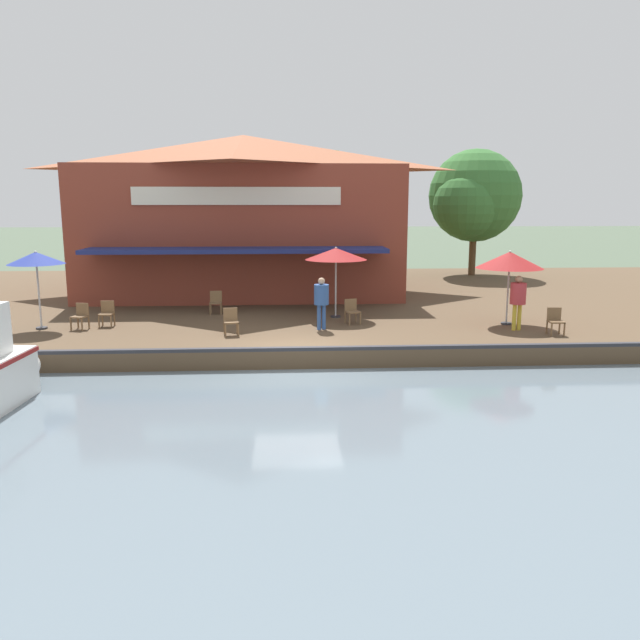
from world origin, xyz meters
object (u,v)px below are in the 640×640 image
at_px(cafe_chair_mid_patio, 107,312).
at_px(tree_behind_restaurant, 327,191).
at_px(cafe_chair_beside_entrance, 81,315).
at_px(cafe_chair_under_first_umbrella, 555,320).
at_px(patio_umbrella_near_quay_edge, 36,258).
at_px(cafe_chair_far_corner_seat, 231,320).
at_px(person_mid_patio, 321,297).
at_px(cafe_chair_facing_river, 352,310).
at_px(cafe_chair_back_row_seat, 216,301).
at_px(patio_umbrella_by_entrance, 510,260).
at_px(patio_umbrella_back_row, 336,254).
at_px(person_at_quay_edge, 518,296).
at_px(waterfront_restaurant, 245,212).
at_px(tree_upstream_bank, 473,198).

xyz_separation_m(cafe_chair_mid_patio, tree_behind_restaurant, (-14.05, 8.39, 4.28)).
bearing_deg(cafe_chair_beside_entrance, cafe_chair_under_first_umbrella, 83.35).
height_order(patio_umbrella_near_quay_edge, cafe_chair_far_corner_seat, patio_umbrella_near_quay_edge).
relative_size(cafe_chair_under_first_umbrella, person_mid_patio, 0.50).
relative_size(cafe_chair_beside_entrance, person_mid_patio, 0.50).
xyz_separation_m(cafe_chair_facing_river, cafe_chair_back_row_seat, (-2.26, -4.88, 0.00)).
xyz_separation_m(patio_umbrella_by_entrance, cafe_chair_under_first_umbrella, (1.76, 0.92, -1.73)).
relative_size(patio_umbrella_back_row, person_at_quay_edge, 1.43).
bearing_deg(waterfront_restaurant, cafe_chair_beside_entrance, -27.05).
bearing_deg(cafe_chair_mid_patio, cafe_chair_back_row_seat, 122.95).
height_order(cafe_chair_far_corner_seat, person_mid_patio, person_mid_patio).
xyz_separation_m(tree_upstream_bank, tree_behind_restaurant, (0.01, -8.24, 0.40)).
height_order(cafe_chair_back_row_seat, person_at_quay_edge, person_at_quay_edge).
height_order(waterfront_restaurant, patio_umbrella_near_quay_edge, waterfront_restaurant).
bearing_deg(patio_umbrella_by_entrance, cafe_chair_beside_entrance, -90.07).
height_order(cafe_chair_facing_river, cafe_chair_beside_entrance, same).
height_order(patio_umbrella_near_quay_edge, cafe_chair_facing_river, patio_umbrella_near_quay_edge).
bearing_deg(cafe_chair_back_row_seat, patio_umbrella_near_quay_edge, -64.94).
bearing_deg(cafe_chair_beside_entrance, person_mid_patio, 86.27).
relative_size(person_at_quay_edge, person_mid_patio, 1.04).
distance_m(patio_umbrella_near_quay_edge, patio_umbrella_back_row, 10.00).
distance_m(patio_umbrella_back_row, cafe_chair_beside_entrance, 8.90).
relative_size(patio_umbrella_near_quay_edge, patio_umbrella_back_row, 1.01).
bearing_deg(cafe_chair_far_corner_seat, tree_upstream_bank, 141.93).
distance_m(person_mid_patio, tree_behind_restaurant, 15.51).
xyz_separation_m(cafe_chair_under_first_umbrella, person_mid_patio, (-1.26, -7.30, 0.60)).
bearing_deg(person_at_quay_edge, patio_umbrella_by_entrance, 178.45).
xyz_separation_m(patio_umbrella_near_quay_edge, patio_umbrella_back_row, (-1.56, 9.88, -0.03)).
relative_size(person_mid_patio, tree_upstream_bank, 0.24).
bearing_deg(cafe_chair_beside_entrance, patio_umbrella_by_entrance, 89.93).
height_order(patio_umbrella_near_quay_edge, cafe_chair_back_row_seat, patio_umbrella_near_quay_edge).
height_order(cafe_chair_mid_patio, cafe_chair_under_first_umbrella, same).
relative_size(patio_umbrella_near_quay_edge, tree_behind_restaurant, 0.37).
height_order(patio_umbrella_by_entrance, cafe_chair_under_first_umbrella, patio_umbrella_by_entrance).
height_order(cafe_chair_under_first_umbrella, cafe_chair_far_corner_seat, same).
relative_size(patio_umbrella_near_quay_edge, person_at_quay_edge, 1.44).
height_order(tree_upstream_bank, tree_behind_restaurant, tree_upstream_bank).
bearing_deg(waterfront_restaurant, cafe_chair_mid_patio, -24.53).
bearing_deg(patio_umbrella_by_entrance, cafe_chair_far_corner_seat, -82.48).
bearing_deg(person_at_quay_edge, patio_umbrella_near_quay_edge, -94.14).
distance_m(waterfront_restaurant, cafe_chair_beside_entrance, 11.19).
height_order(cafe_chair_far_corner_seat, cafe_chair_back_row_seat, same).
bearing_deg(cafe_chair_mid_patio, waterfront_restaurant, 155.47).
distance_m(cafe_chair_far_corner_seat, cafe_chair_beside_entrance, 5.16).
bearing_deg(person_at_quay_edge, cafe_chair_facing_river, -105.13).
height_order(cafe_chair_far_corner_seat, cafe_chair_beside_entrance, same).
height_order(cafe_chair_facing_river, person_at_quay_edge, person_at_quay_edge).
relative_size(cafe_chair_mid_patio, person_mid_patio, 0.50).
height_order(cafe_chair_under_first_umbrella, tree_upstream_bank, tree_upstream_bank).
bearing_deg(cafe_chair_under_first_umbrella, tree_upstream_bank, 172.50).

